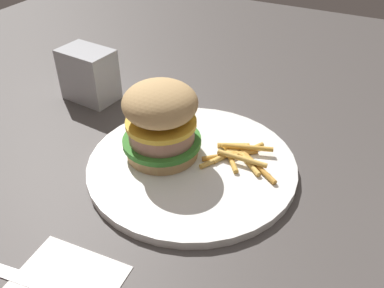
{
  "coord_description": "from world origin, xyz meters",
  "views": [
    {
      "loc": [
        -0.37,
        -0.19,
        0.36
      ],
      "look_at": [
        0.03,
        0.01,
        0.04
      ],
      "focal_mm": 38.3,
      "sensor_mm": 36.0,
      "label": 1
    }
  ],
  "objects": [
    {
      "name": "sandwich",
      "position": [
        0.03,
        0.06,
        0.07
      ],
      "size": [
        0.11,
        0.11,
        0.11
      ],
      "color": "tan",
      "rests_on": "plate"
    },
    {
      "name": "plate",
      "position": [
        0.03,
        0.01,
        0.01
      ],
      "size": [
        0.29,
        0.29,
        0.01
      ],
      "primitive_type": "cylinder",
      "color": "white",
      "rests_on": "ground_plane"
    },
    {
      "name": "ground_plane",
      "position": [
        0.0,
        0.0,
        0.0
      ],
      "size": [
        1.6,
        1.6,
        0.0
      ],
      "primitive_type": "plane",
      "color": "#47423F"
    },
    {
      "name": "napkin_dispenser",
      "position": [
        0.12,
        0.26,
        0.05
      ],
      "size": [
        0.07,
        0.1,
        0.09
      ],
      "primitive_type": "cube",
      "rotation": [
        0.0,
        0.0,
        1.47
      ],
      "color": "#B7BABF",
      "rests_on": "ground_plane"
    },
    {
      "name": "fries_pile",
      "position": [
        0.06,
        -0.04,
        0.02
      ],
      "size": [
        0.09,
        0.11,
        0.01
      ],
      "color": "#E5B251",
      "rests_on": "plate"
    }
  ]
}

